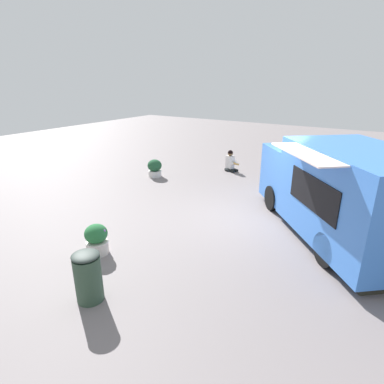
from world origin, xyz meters
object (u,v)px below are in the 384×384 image
(food_truck, at_px, (340,193))
(person_customer, at_px, (230,163))
(trash_bin, at_px, (88,276))
(planter_flowering_far, at_px, (155,168))
(planter_flowering_near, at_px, (97,239))

(food_truck, distance_m, person_customer, 6.26)
(trash_bin, bearing_deg, food_truck, -32.72)
(person_customer, relative_size, planter_flowering_far, 1.28)
(person_customer, bearing_deg, planter_flowering_far, 137.20)
(food_truck, xyz_separation_m, person_customer, (3.93, 4.81, -0.76))
(person_customer, xyz_separation_m, planter_flowering_far, (-2.41, 2.23, -0.01))
(planter_flowering_far, distance_m, trash_bin, 7.59)
(planter_flowering_near, bearing_deg, food_truck, -48.43)
(food_truck, height_order, trash_bin, food_truck)
(food_truck, bearing_deg, person_customer, 50.80)
(person_customer, height_order, planter_flowering_far, person_customer)
(person_customer, bearing_deg, planter_flowering_near, -176.80)
(food_truck, relative_size, trash_bin, 5.62)
(planter_flowering_far, bearing_deg, person_customer, -42.80)
(food_truck, bearing_deg, planter_flowering_far, 77.85)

